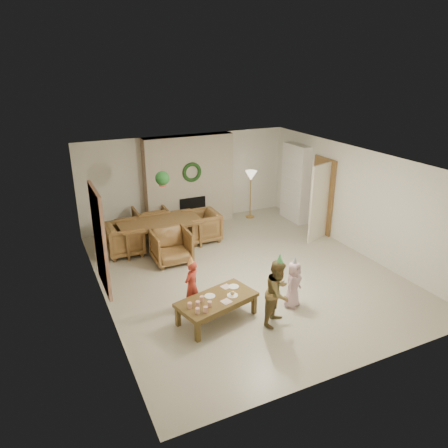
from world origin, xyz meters
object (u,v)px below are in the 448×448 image
dining_table (160,234)px  child_pink (293,284)px  dining_chair_far (151,221)px  child_red (192,285)px  dining_chair_left (125,239)px  dining_chair_right (202,226)px  coffee_table_top (217,300)px  child_plaid (278,292)px  dining_chair_near (171,246)px

dining_table → child_pink: 3.92m
dining_chair_far → child_red: (-0.31, -3.79, 0.10)m
dining_chair_left → dining_chair_right: same height
coffee_table_top → child_red: size_ratio=1.45×
dining_table → child_plaid: 4.08m
dining_table → coffee_table_top: 3.44m
child_pink → dining_chair_left: bearing=91.3°
dining_chair_near → child_red: (-0.28, -2.04, 0.10)m
child_plaid → child_pink: size_ratio=1.32×
dining_chair_near → child_pink: child_pink is taller
dining_chair_right → dining_table: bearing=-90.0°
dining_chair_right → dining_chair_far: bearing=-128.7°
dining_chair_near → child_plaid: size_ratio=0.70×
coffee_table_top → child_red: bearing=102.8°
dining_chair_near → child_plaid: 3.24m
dining_table → dining_chair_far: bearing=90.0°
coffee_table_top → child_plaid: child_plaid is taller
dining_chair_right → child_red: (-1.39, -2.90, 0.10)m
dining_table → dining_chair_far: dining_chair_far is taller
dining_chair_right → coffee_table_top: dining_chair_right is taller
dining_chair_near → dining_chair_right: same height
dining_chair_right → coffee_table_top: bearing=-17.3°
dining_table → dining_chair_left: (-0.88, 0.01, 0.04)m
child_red → child_plaid: 1.61m
dining_chair_near → child_red: 2.06m
dining_chair_near → dining_chair_left: same height
coffee_table_top → dining_chair_left: bearing=89.2°
dining_chair_near → child_pink: size_ratio=0.92×
coffee_table_top → dining_chair_near: bearing=75.1°
dining_chair_near → dining_chair_left: 1.24m
dining_table → dining_chair_near: dining_chair_near is taller
child_red → child_plaid: child_plaid is taller
child_red → child_plaid: (1.21, -1.06, 0.12)m
dining_table → child_plaid: size_ratio=1.64×
child_pink → coffee_table_top: bearing=141.0°
dining_chair_right → child_pink: 3.64m
dining_chair_far → child_plaid: child_plaid is taller
dining_chair_near → dining_chair_far: size_ratio=1.00×
dining_table → child_red: size_ratio=2.04×
dining_chair_left → dining_table: bearing=-90.0°
coffee_table_top → child_pink: size_ratio=1.54×
dining_table → dining_chair_right: (1.10, -0.02, 0.04)m
child_red → child_pink: child_red is taller
dining_chair_far → child_plaid: (0.90, -4.85, 0.22)m
child_plaid → dining_chair_right: bearing=53.6°
coffee_table_top → child_plaid: size_ratio=1.17×
dining_chair_right → child_pink: child_pink is taller
child_red → child_plaid: size_ratio=0.81×
dining_chair_left → child_pink: 4.34m
dining_chair_right → child_red: size_ratio=0.87×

